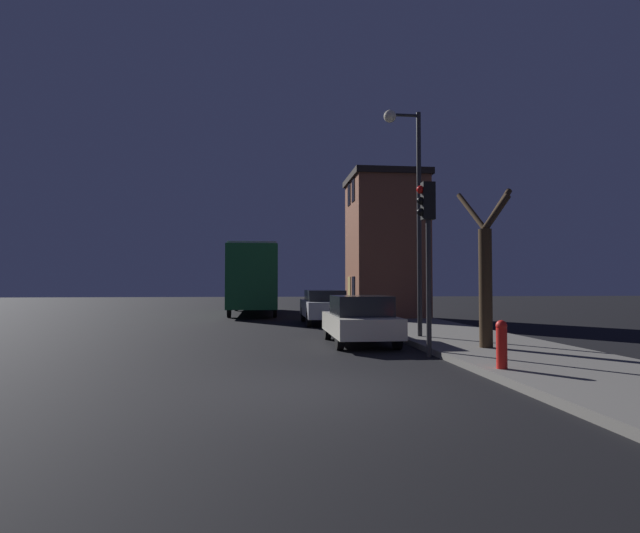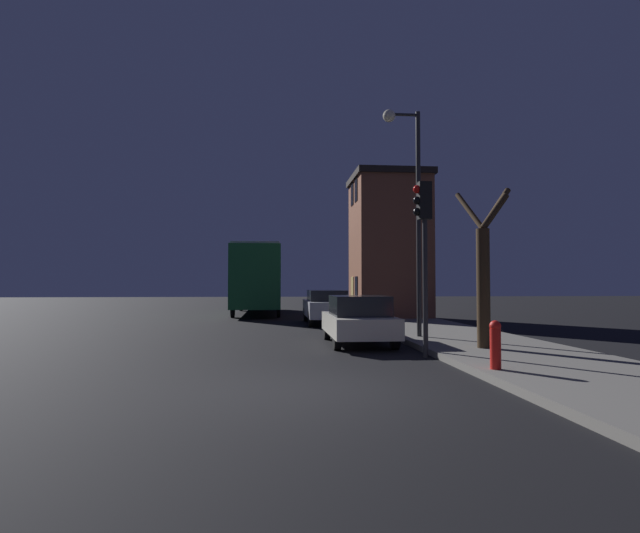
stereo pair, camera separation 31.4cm
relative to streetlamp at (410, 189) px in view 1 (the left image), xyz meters
name	(u,v)px [view 1 (the left image)]	position (x,y,z in m)	size (l,w,h in m)	color
ground_plane	(319,389)	(-3.52, -6.50, -4.66)	(120.00, 120.00, 0.00)	black
sidewalk	(602,378)	(1.52, -6.50, -4.58)	(3.75, 60.00, 0.15)	#605E59
brick_building	(386,245)	(1.57, 9.49, -0.97)	(3.69, 4.10, 7.02)	brown
streetlamp	(410,189)	(0.00, 0.00, 0.00)	(1.16, 0.38, 6.92)	#28282B
traffic_light	(427,231)	(-0.57, -3.24, -1.65)	(0.43, 0.24, 4.18)	#28282B
bare_tree	(486,269)	(1.14, -2.74, -2.55)	(1.24, 1.44, 4.11)	#382819
bus	(254,275)	(-5.06, 14.62, -2.38)	(2.56, 10.19, 3.85)	#1E6B33
car_near_lane	(360,319)	(-1.69, -0.56, -3.93)	(1.73, 3.87, 1.40)	beige
car_mid_lane	(324,306)	(-1.86, 6.81, -3.87)	(1.75, 4.69, 1.47)	#B7BABF
fire_hydrant	(502,343)	(-0.01, -5.83, -4.03)	(0.21, 0.21, 0.91)	red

